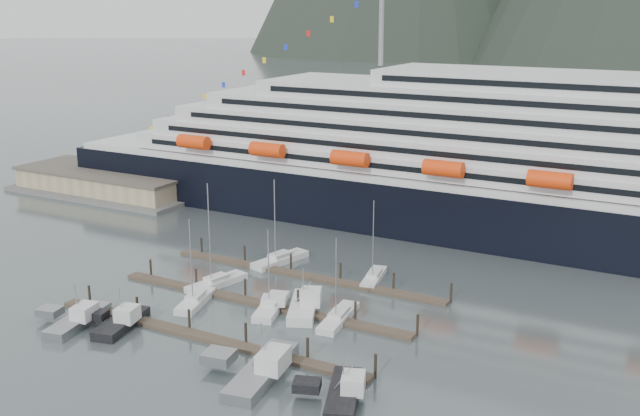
% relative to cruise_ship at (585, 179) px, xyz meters
% --- Properties ---
extents(ground, '(1600.00, 1600.00, 0.00)m').
position_rel_cruise_ship_xyz_m(ground, '(-30.03, -54.94, -12.04)').
color(ground, '#4F5C5E').
rests_on(ground, ground).
extents(cruise_ship, '(210.00, 30.40, 50.30)m').
position_rel_cruise_ship_xyz_m(cruise_ship, '(0.00, 0.00, 0.00)').
color(cruise_ship, black).
rests_on(cruise_ship, ground).
extents(warehouse, '(46.00, 20.00, 5.80)m').
position_rel_cruise_ship_xyz_m(warehouse, '(-102.03, -12.94, -9.79)').
color(warehouse, '#595956').
rests_on(warehouse, ground).
extents(dock_near, '(48.18, 2.28, 3.20)m').
position_rel_cruise_ship_xyz_m(dock_near, '(-34.95, -64.89, -11.73)').
color(dock_near, '#44382B').
rests_on(dock_near, ground).
extents(dock_mid, '(48.18, 2.28, 3.20)m').
position_rel_cruise_ship_xyz_m(dock_mid, '(-34.95, -51.89, -11.73)').
color(dock_mid, '#44382B').
rests_on(dock_mid, ground).
extents(dock_far, '(48.18, 2.28, 3.20)m').
position_rel_cruise_ship_xyz_m(dock_far, '(-34.95, -38.89, -11.73)').
color(dock_far, '#44382B').
rests_on(dock_far, ground).
extents(sailboat_a, '(5.03, 9.71, 13.44)m').
position_rel_cruise_ship_xyz_m(sailboat_a, '(-42.99, -56.23, -11.61)').
color(sailboat_a, silver).
rests_on(sailboat_a, ground).
extents(sailboat_b, '(5.02, 10.88, 16.84)m').
position_rel_cruise_ship_xyz_m(sailboat_b, '(-44.74, -48.81, -11.59)').
color(sailboat_b, silver).
rests_on(sailboat_b, ground).
extents(sailboat_c, '(5.70, 10.69, 12.64)m').
position_rel_cruise_ship_xyz_m(sailboat_c, '(-32.31, -52.73, -11.62)').
color(sailboat_c, silver).
rests_on(sailboat_c, ground).
extents(sailboat_d, '(3.89, 10.92, 12.60)m').
position_rel_cruise_ship_xyz_m(sailboat_d, '(-22.24, -51.50, -11.63)').
color(sailboat_d, silver).
rests_on(sailboat_d, ground).
extents(sailboat_e, '(5.32, 11.46, 14.97)m').
position_rel_cruise_ship_xyz_m(sailboat_e, '(-41.88, -34.95, -11.60)').
color(sailboat_e, silver).
rests_on(sailboat_e, ground).
extents(sailboat_g, '(4.22, 9.62, 13.51)m').
position_rel_cruise_ship_xyz_m(sailboat_g, '(-24.64, -34.95, -11.63)').
color(sailboat_g, silver).
rests_on(sailboat_g, ground).
extents(trawler_a, '(8.73, 11.89, 6.27)m').
position_rel_cruise_ship_xyz_m(trawler_a, '(-52.49, -69.66, -11.21)').
color(trawler_a, gray).
rests_on(trawler_a, ground).
extents(trawler_b, '(8.14, 10.44, 6.44)m').
position_rel_cruise_ship_xyz_m(trawler_b, '(-46.72, -67.52, -11.19)').
color(trawler_b, black).
rests_on(trawler_b, ground).
extents(trawler_c, '(10.64, 14.89, 7.40)m').
position_rel_cruise_ship_xyz_m(trawler_c, '(-22.79, -69.97, -11.11)').
color(trawler_c, gray).
rests_on(trawler_c, ground).
extents(trawler_d, '(8.98, 11.05, 6.28)m').
position_rel_cruise_ship_xyz_m(trawler_d, '(-12.14, -69.99, -11.21)').
color(trawler_d, black).
rests_on(trawler_d, ground).
extents(trawler_e, '(9.65, 11.38, 7.07)m').
position_rel_cruise_ship_xyz_m(trawler_e, '(-28.13, -51.17, -11.14)').
color(trawler_e, silver).
rests_on(trawler_e, ground).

